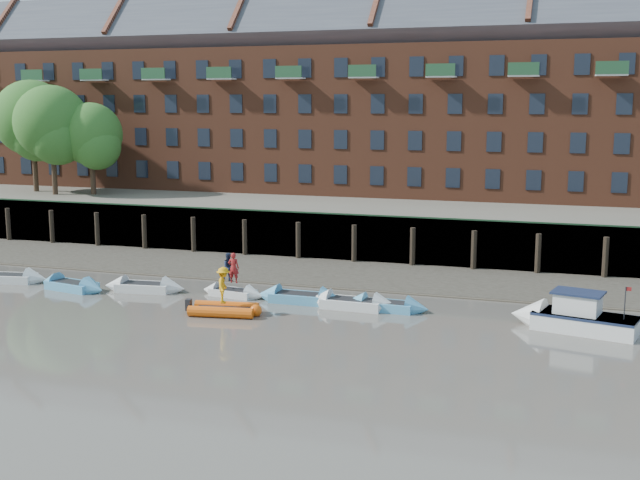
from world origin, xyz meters
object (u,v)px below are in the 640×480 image
at_px(rib_tender, 227,309).
at_px(rowboat_0, 9,278).
at_px(person_rower_a, 234,268).
at_px(person_rower_b, 229,267).
at_px(rowboat_5, 352,304).
at_px(rowboat_6, 386,306).
at_px(person_rib_crew, 224,285).
at_px(rowboat_1, 72,286).
at_px(rowboat_2, 144,287).
at_px(rowboat_3, 233,293).
at_px(motor_launch, 564,316).
at_px(rowboat_4, 300,298).

bearing_deg(rib_tender, rowboat_0, 161.07).
height_order(person_rower_a, person_rower_b, person_rower_a).
bearing_deg(rowboat_5, rowboat_6, 6.64).
height_order(rowboat_0, rowboat_5, rowboat_5).
xyz_separation_m(person_rower_a, person_rower_b, (-0.35, 0.17, -0.04)).
height_order(rowboat_6, rib_tender, rowboat_6).
bearing_deg(person_rower_a, person_rib_crew, 99.79).
distance_m(rowboat_1, rowboat_6, 18.39).
relative_size(rowboat_1, rowboat_2, 0.99).
bearing_deg(rowboat_0, rowboat_5, -9.77).
distance_m(rowboat_5, person_rower_b, 7.52).
bearing_deg(rowboat_6, rowboat_3, -179.95).
height_order(rowboat_3, rowboat_5, rowboat_5).
distance_m(motor_launch, person_rower_a, 17.78).
xyz_separation_m(rowboat_4, rowboat_6, (4.82, -0.21, -0.02)).
distance_m(rowboat_2, rowboat_5, 12.41).
distance_m(motor_launch, person_rower_b, 18.14).
relative_size(rowboat_2, rowboat_6, 1.08).
relative_size(rowboat_4, person_rower_b, 3.04).
bearing_deg(rowboat_2, rowboat_6, -6.41).
relative_size(rowboat_3, rowboat_4, 0.82).
bearing_deg(rowboat_6, motor_launch, -3.01).
bearing_deg(person_rib_crew, rowboat_2, 45.73).
distance_m(rowboat_2, rowboat_3, 5.34).
distance_m(rowboat_4, rowboat_6, 4.83).
xyz_separation_m(rowboat_1, rowboat_2, (4.19, 0.98, 0.01)).
bearing_deg(motor_launch, person_rower_a, 9.19).
xyz_separation_m(rowboat_4, person_rower_b, (-4.30, 0.31, 1.34)).
relative_size(rowboat_1, rowboat_5, 0.98).
relative_size(rowboat_1, person_rower_b, 3.02).
bearing_deg(rowboat_1, rib_tender, -0.41).
height_order(rowboat_0, rowboat_4, rowboat_4).
bearing_deg(rowboat_5, rowboat_4, 174.40).
relative_size(rowboat_4, rowboat_5, 0.99).
bearing_deg(rowboat_6, rowboat_0, -176.42).
distance_m(rowboat_4, rib_tender, 4.50).
height_order(rowboat_6, person_rower_a, person_rower_a).
xyz_separation_m(rowboat_3, rib_tender, (1.32, -3.73, 0.07)).
relative_size(rowboat_0, rowboat_2, 1.00).
bearing_deg(rowboat_1, motor_launch, 12.11).
distance_m(rowboat_0, rowboat_6, 23.20).
distance_m(rowboat_1, person_rower_a, 9.78).
distance_m(rowboat_1, person_rower_b, 9.47).
bearing_deg(rib_tender, person_rib_crew, 159.56).
height_order(rowboat_5, rib_tender, rowboat_5).
height_order(rowboat_4, rowboat_5, rowboat_5).
xyz_separation_m(rowboat_3, rowboat_5, (7.08, -0.50, 0.05)).
bearing_deg(person_rib_crew, rowboat_4, -56.53).
bearing_deg(rowboat_0, person_rower_b, -6.46).
height_order(rowboat_1, rowboat_5, rowboat_5).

